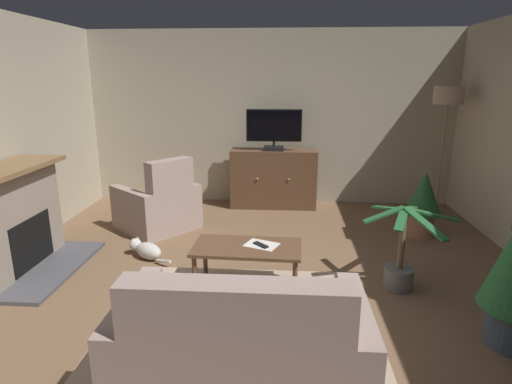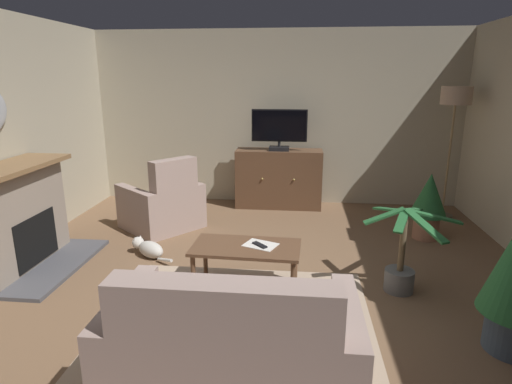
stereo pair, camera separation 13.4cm
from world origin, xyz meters
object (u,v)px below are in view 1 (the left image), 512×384
(fireplace, at_px, (12,222))
(potted_plant_tall_palm_by_window, at_px, (424,200))
(folded_newspaper, at_px, (262,245))
(sofa_floral, at_px, (241,353))
(coffee_table, at_px, (247,251))
(armchair_angled_to_table, at_px, (159,207))
(cat, at_px, (146,250))
(television, at_px, (274,129))
(potted_plant_on_hearth_side, at_px, (401,264))
(tv_cabinet, at_px, (274,180))
(tv_remote, at_px, (261,245))
(floor_lamp, at_px, (447,107))

(fireplace, height_order, potted_plant_tall_palm_by_window, fireplace)
(folded_newspaper, xyz_separation_m, sofa_floral, (-0.05, -1.43, -0.14))
(coffee_table, height_order, armchair_angled_to_table, armchair_angled_to_table)
(coffee_table, relative_size, cat, 1.77)
(television, relative_size, potted_plant_on_hearth_side, 0.90)
(fireplace, relative_size, television, 1.74)
(coffee_table, xyz_separation_m, potted_plant_on_hearth_side, (1.47, 0.14, -0.15))
(tv_cabinet, bearing_deg, potted_plant_on_hearth_side, -63.74)
(cat, bearing_deg, potted_plant_tall_palm_by_window, 15.40)
(television, xyz_separation_m, potted_plant_on_hearth_side, (1.30, -2.58, -0.98))
(potted_plant_tall_palm_by_window, xyz_separation_m, cat, (-3.32, -0.92, -0.38))
(television, distance_m, potted_plant_tall_palm_by_window, 2.37)
(tv_remote, height_order, folded_newspaper, tv_remote)
(tv_remote, height_order, armchair_angled_to_table, armchair_angled_to_table)
(tv_cabinet, distance_m, cat, 2.54)
(tv_cabinet, distance_m, coffee_table, 2.78)
(television, relative_size, armchair_angled_to_table, 0.68)
(tv_remote, distance_m, folded_newspaper, 0.03)
(potted_plant_on_hearth_side, bearing_deg, tv_cabinet, 116.26)
(tv_cabinet, height_order, coffee_table, tv_cabinet)
(tv_remote, height_order, floor_lamp, floor_lamp)
(coffee_table, bearing_deg, television, 86.33)
(fireplace, xyz_separation_m, floor_lamp, (5.08, 2.19, 1.05))
(tv_cabinet, bearing_deg, armchair_angled_to_table, -142.69)
(fireplace, relative_size, tv_cabinet, 1.09)
(tv_cabinet, xyz_separation_m, armchair_angled_to_table, (-1.50, -1.15, -0.12))
(television, xyz_separation_m, potted_plant_tall_palm_by_window, (1.94, -1.13, -0.76))
(television, bearing_deg, potted_plant_on_hearth_side, -63.28)
(fireplace, height_order, tv_cabinet, fireplace)
(sofa_floral, height_order, potted_plant_on_hearth_side, sofa_floral)
(sofa_floral, bearing_deg, fireplace, 146.60)
(floor_lamp, bearing_deg, folded_newspaper, -135.15)
(tv_cabinet, bearing_deg, tv_remote, -90.92)
(potted_plant_tall_palm_by_window, bearing_deg, cat, -164.60)
(television, bearing_deg, cat, -124.10)
(folded_newspaper, distance_m, floor_lamp, 3.65)
(tv_remote, xyz_separation_m, cat, (-1.34, 0.67, -0.37))
(tv_remote, bearing_deg, potted_plant_tall_palm_by_window, -95.15)
(potted_plant_tall_palm_by_window, bearing_deg, television, 149.77)
(coffee_table, bearing_deg, potted_plant_on_hearth_side, 5.43)
(tv_remote, bearing_deg, sofa_floral, 134.37)
(coffee_table, relative_size, folded_newspaper, 3.46)
(coffee_table, distance_m, sofa_floral, 1.41)
(coffee_table, relative_size, floor_lamp, 0.55)
(armchair_angled_to_table, xyz_separation_m, cat, (0.12, -0.95, -0.21))
(coffee_table, bearing_deg, fireplace, 173.38)
(coffee_table, relative_size, tv_remote, 6.11)
(armchair_angled_to_table, height_order, potted_plant_on_hearth_side, armchair_angled_to_table)
(cat, bearing_deg, potted_plant_on_hearth_side, -11.26)
(television, distance_m, cat, 2.72)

